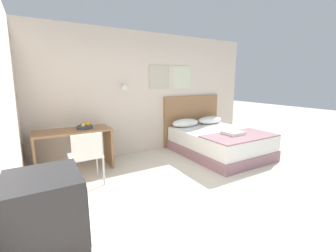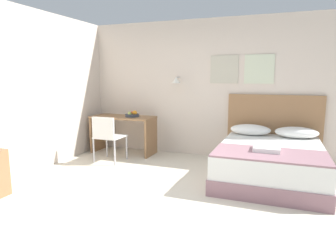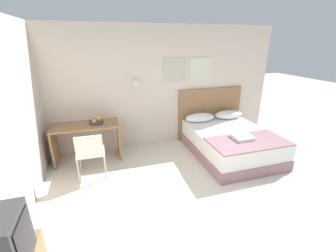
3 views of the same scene
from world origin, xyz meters
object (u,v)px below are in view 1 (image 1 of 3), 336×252
at_px(bed, 219,143).
at_px(television, 46,214).
at_px(throw_blanket, 240,136).
at_px(desk_chair, 86,154).
at_px(pillow_left, 186,123).
at_px(desk, 74,142).
at_px(headboard, 192,120).
at_px(pillow_right, 210,120).
at_px(fruit_bowl, 85,126).
at_px(folded_towel_near_foot, 233,133).

relative_size(bed, television, 4.11).
bearing_deg(throw_blanket, desk_chair, 169.98).
bearing_deg(pillow_left, desk, -177.85).
height_order(pillow_left, television, television).
bearing_deg(headboard, pillow_left, -145.56).
xyz_separation_m(throw_blanket, television, (-3.44, -1.60, 0.32)).
bearing_deg(pillow_right, desk, -178.35).
xyz_separation_m(desk, television, (-0.54, -2.84, 0.32)).
relative_size(pillow_left, fruit_bowl, 2.49).
distance_m(headboard, desk_chair, 3.03).
bearing_deg(pillow_right, throw_blanket, -106.00).
xyz_separation_m(bed, desk_chair, (-2.83, -0.07, 0.26)).
relative_size(headboard, pillow_right, 2.34).
height_order(throw_blanket, fruit_bowl, fruit_bowl).
relative_size(pillow_right, television, 1.46).
relative_size(headboard, pillow_left, 2.34).
bearing_deg(pillow_left, folded_towel_near_foot, -74.08).
distance_m(throw_blanket, fruit_bowl, 2.97).
xyz_separation_m(pillow_left, throw_blanket, (0.38, -1.33, -0.08)).
distance_m(desk, television, 2.91).
distance_m(throw_blanket, desk_chair, 2.87).
distance_m(pillow_left, pillow_right, 0.76).
bearing_deg(bed, folded_towel_near_foot, -95.44).
bearing_deg(headboard, pillow_right, -34.44).
bearing_deg(bed, desk, 167.18).
xyz_separation_m(pillow_right, fruit_bowl, (-3.07, -0.10, 0.18)).
bearing_deg(folded_towel_near_foot, pillow_right, 70.47).
relative_size(headboard, television, 3.42).
xyz_separation_m(headboard, desk_chair, (-2.83, -1.09, -0.10)).
xyz_separation_m(pillow_left, desk, (-2.52, -0.09, -0.09)).
height_order(throw_blanket, television, television).
xyz_separation_m(bed, desk, (-2.90, 0.66, 0.27)).
bearing_deg(television, folded_towel_near_foot, 27.13).
bearing_deg(headboard, throw_blanket, -90.00).
height_order(bed, headboard, headboard).
xyz_separation_m(fruit_bowl, television, (-0.76, -2.84, 0.06)).
bearing_deg(pillow_left, pillow_right, 0.00).
bearing_deg(pillow_right, bed, -116.73).
height_order(throw_blanket, folded_towel_near_foot, folded_towel_near_foot).
bearing_deg(pillow_right, pillow_left, 180.00).
bearing_deg(desk_chair, pillow_left, 18.66).
distance_m(pillow_right, throw_blanket, 1.38).
bearing_deg(bed, television, -147.70).
bearing_deg(desk, folded_towel_near_foot, -20.93).
xyz_separation_m(pillow_left, folded_towel_near_foot, (0.34, -1.19, -0.04)).
bearing_deg(throw_blanket, pillow_right, 74.00).
xyz_separation_m(folded_towel_near_foot, desk_chair, (-2.79, 0.36, -0.07)).
xyz_separation_m(desk_chair, television, (-0.61, -2.10, 0.34)).
height_order(folded_towel_near_foot, desk_chair, desk_chair).
bearing_deg(bed, headboard, 90.00).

